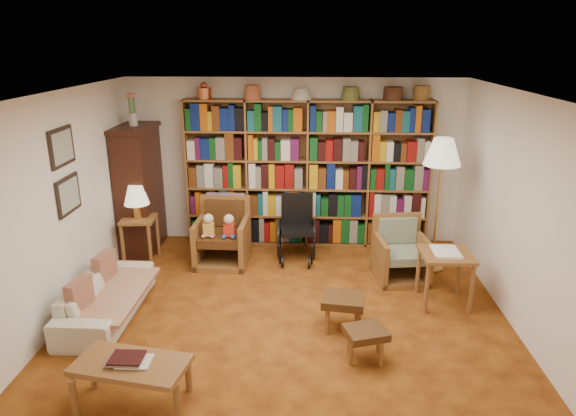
# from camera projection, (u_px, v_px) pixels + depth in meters

# --- Properties ---
(floor) EXTENTS (5.00, 5.00, 0.00)m
(floor) POSITION_uv_depth(u_px,v_px,m) (287.00, 319.00, 5.81)
(floor) COLOR #9C5618
(floor) RESTS_ON ground
(ceiling) EXTENTS (5.00, 5.00, 0.00)m
(ceiling) POSITION_uv_depth(u_px,v_px,m) (286.00, 95.00, 5.03)
(ceiling) COLOR white
(ceiling) RESTS_ON wall_back
(wall_back) EXTENTS (5.00, 0.00, 5.00)m
(wall_back) POSITION_uv_depth(u_px,v_px,m) (294.00, 162.00, 7.79)
(wall_back) COLOR white
(wall_back) RESTS_ON floor
(wall_front) EXTENTS (5.00, 0.00, 5.00)m
(wall_front) POSITION_uv_depth(u_px,v_px,m) (266.00, 352.00, 3.05)
(wall_front) COLOR white
(wall_front) RESTS_ON floor
(wall_left) EXTENTS (0.00, 5.00, 5.00)m
(wall_left) POSITION_uv_depth(u_px,v_px,m) (55.00, 212.00, 5.53)
(wall_left) COLOR white
(wall_left) RESTS_ON floor
(wall_right) EXTENTS (0.00, 5.00, 5.00)m
(wall_right) POSITION_uv_depth(u_px,v_px,m) (527.00, 219.00, 5.31)
(wall_right) COLOR white
(wall_right) RESTS_ON floor
(bookshelf) EXTENTS (3.60, 0.30, 2.42)m
(bookshelf) POSITION_uv_depth(u_px,v_px,m) (307.00, 170.00, 7.64)
(bookshelf) COLOR brown
(bookshelf) RESTS_ON floor
(curio_cabinet) EXTENTS (0.50, 0.95, 2.40)m
(curio_cabinet) POSITION_uv_depth(u_px,v_px,m) (139.00, 188.00, 7.51)
(curio_cabinet) COLOR #39190F
(curio_cabinet) RESTS_ON floor
(framed_pictures) EXTENTS (0.03, 0.52, 0.97)m
(framed_pictures) POSITION_uv_depth(u_px,v_px,m) (65.00, 171.00, 5.69)
(framed_pictures) COLOR black
(framed_pictures) RESTS_ON wall_left
(sofa) EXTENTS (1.61, 0.63, 0.47)m
(sofa) POSITION_uv_depth(u_px,v_px,m) (106.00, 297.00, 5.82)
(sofa) COLOR beige
(sofa) RESTS_ON floor
(sofa_throw) EXTENTS (0.76, 1.39, 0.04)m
(sofa_throw) POSITION_uv_depth(u_px,v_px,m) (110.00, 292.00, 5.80)
(sofa_throw) COLOR beige
(sofa_throw) RESTS_ON sofa
(cushion_left) EXTENTS (0.17, 0.37, 0.36)m
(cushion_left) POSITION_uv_depth(u_px,v_px,m) (105.00, 267.00, 6.09)
(cushion_left) COLOR maroon
(cushion_left) RESTS_ON sofa
(cushion_right) EXTENTS (0.17, 0.37, 0.36)m
(cushion_right) POSITION_uv_depth(u_px,v_px,m) (79.00, 295.00, 5.42)
(cushion_right) COLOR maroon
(cushion_right) RESTS_ON sofa
(side_table_lamp) EXTENTS (0.49, 0.49, 0.65)m
(side_table_lamp) POSITION_uv_depth(u_px,v_px,m) (139.00, 228.00, 7.22)
(side_table_lamp) COLOR brown
(side_table_lamp) RESTS_ON floor
(table_lamp) EXTENTS (0.35, 0.35, 0.47)m
(table_lamp) POSITION_uv_depth(u_px,v_px,m) (136.00, 196.00, 7.07)
(table_lamp) COLOR #C88E40
(table_lamp) RESTS_ON side_table_lamp
(armchair_leather) EXTENTS (0.73, 0.79, 0.92)m
(armchair_leather) POSITION_uv_depth(u_px,v_px,m) (223.00, 235.00, 7.27)
(armchair_leather) COLOR brown
(armchair_leather) RESTS_ON floor
(armchair_sage) EXTENTS (0.74, 0.76, 0.81)m
(armchair_sage) POSITION_uv_depth(u_px,v_px,m) (400.00, 254.00, 6.79)
(armchair_sage) COLOR brown
(armchair_sage) RESTS_ON floor
(wheelchair) EXTENTS (0.53, 0.75, 0.93)m
(wheelchair) POSITION_uv_depth(u_px,v_px,m) (297.00, 230.00, 7.35)
(wheelchair) COLOR black
(wheelchair) RESTS_ON floor
(floor_lamp) EXTENTS (0.48, 0.48, 1.82)m
(floor_lamp) POSITION_uv_depth(u_px,v_px,m) (442.00, 157.00, 6.60)
(floor_lamp) COLOR #C88E40
(floor_lamp) RESTS_ON floor
(side_table_papers) EXTENTS (0.59, 0.59, 0.68)m
(side_table_papers) POSITION_uv_depth(u_px,v_px,m) (446.00, 261.00, 6.02)
(side_table_papers) COLOR brown
(side_table_papers) RESTS_ON floor
(footstool_a) EXTENTS (0.49, 0.44, 0.38)m
(footstool_a) POSITION_uv_depth(u_px,v_px,m) (343.00, 302.00, 5.55)
(footstool_a) COLOR #4D2F14
(footstool_a) RESTS_ON floor
(footstool_b) EXTENTS (0.47, 0.43, 0.33)m
(footstool_b) POSITION_uv_depth(u_px,v_px,m) (366.00, 335.00, 5.02)
(footstool_b) COLOR #4D2F14
(footstool_b) RESTS_ON floor
(coffee_table) EXTENTS (1.03, 0.64, 0.47)m
(coffee_table) POSITION_uv_depth(u_px,v_px,m) (131.00, 368.00, 4.36)
(coffee_table) COLOR brown
(coffee_table) RESTS_ON floor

